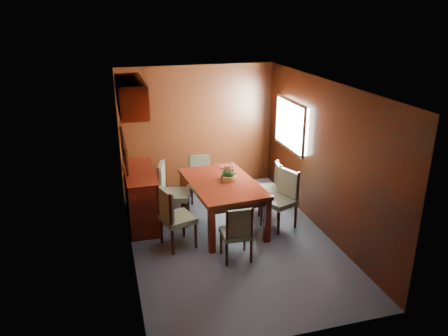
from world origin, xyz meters
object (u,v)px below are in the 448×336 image
object	(u,v)px
sideboard	(141,196)
chair_right_near	(283,195)
flower_centerpiece	(229,172)
chair_left_near	(173,214)
chair_head	(237,231)
dining_table	(222,188)

from	to	relation	value
sideboard	chair_right_near	world-z (taller)	chair_right_near
chair_right_near	flower_centerpiece	bearing A→B (deg)	46.47
chair_left_near	chair_right_near	bearing A→B (deg)	80.10
flower_centerpiece	chair_right_near	bearing A→B (deg)	-22.14
chair_right_near	flower_centerpiece	size ratio (longest dim) A/B	3.46
chair_right_near	flower_centerpiece	world-z (taller)	flower_centerpiece
chair_right_near	sideboard	bearing A→B (deg)	48.49
chair_head	flower_centerpiece	bearing A→B (deg)	81.54
dining_table	chair_right_near	world-z (taller)	chair_right_near
sideboard	chair_right_near	size ratio (longest dim) A/B	1.44
sideboard	chair_right_near	bearing A→B (deg)	-20.12
chair_right_near	chair_head	world-z (taller)	chair_right_near
chair_right_near	flower_centerpiece	xyz separation A→B (m)	(-0.82, 0.33, 0.36)
sideboard	chair_left_near	xyz separation A→B (m)	(0.37, -1.01, 0.09)
sideboard	dining_table	size ratio (longest dim) A/B	0.81
flower_centerpiece	chair_head	bearing A→B (deg)	-100.28
chair_left_near	dining_table	bearing A→B (deg)	102.51
dining_table	chair_head	world-z (taller)	chair_head
sideboard	chair_right_near	xyz separation A→B (m)	(2.19, -0.80, 0.09)
sideboard	dining_table	world-z (taller)	sideboard
dining_table	chair_head	distance (m)	1.12
dining_table	chair_head	bearing A→B (deg)	-99.53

